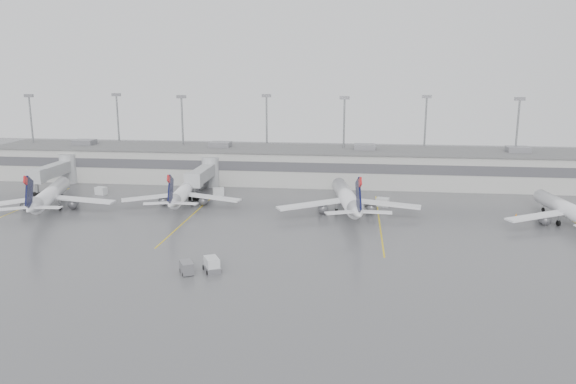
# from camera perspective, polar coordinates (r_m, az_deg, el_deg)

# --- Properties ---
(ground) EXTENTS (260.00, 260.00, 0.00)m
(ground) POSITION_cam_1_polar(r_m,az_deg,el_deg) (81.22, -2.61, -7.12)
(ground) COLOR #57575A
(ground) RESTS_ON ground
(terminal) EXTENTS (152.00, 17.00, 9.45)m
(terminal) POSITION_cam_1_polar(r_m,az_deg,el_deg) (135.97, 1.38, 2.77)
(terminal) COLOR #AEAFA9
(terminal) RESTS_ON ground
(light_masts) EXTENTS (142.40, 8.00, 20.60)m
(light_masts) POSITION_cam_1_polar(r_m,az_deg,el_deg) (140.56, 1.63, 6.33)
(light_masts) COLOR gray
(light_masts) RESTS_ON ground
(jet_bridge_left) EXTENTS (4.00, 17.20, 7.00)m
(jet_bridge_left) POSITION_cam_1_polar(r_m,az_deg,el_deg) (141.01, -22.22, 2.07)
(jet_bridge_left) COLOR #A0A3A5
(jet_bridge_left) RESTS_ON ground
(jet_bridge_right) EXTENTS (4.00, 17.20, 7.00)m
(jet_bridge_right) POSITION_cam_1_polar(r_m,az_deg,el_deg) (127.78, -8.34, 1.87)
(jet_bridge_right) COLOR #A0A3A5
(jet_bridge_right) RESTS_ON ground
(stand_markings) EXTENTS (105.25, 40.00, 0.01)m
(stand_markings) POSITION_cam_1_polar(r_m,az_deg,el_deg) (103.88, -0.44, -2.68)
(stand_markings) COLOR yellow
(stand_markings) RESTS_ON ground
(jet_far_left) EXTENTS (24.98, 28.39, 9.40)m
(jet_far_left) POSITION_cam_1_polar(r_m,az_deg,el_deg) (118.76, -23.14, -0.31)
(jet_far_left) COLOR white
(jet_far_left) RESTS_ON ground
(jet_mid_left) EXTENTS (23.85, 26.85, 8.70)m
(jet_mid_left) POSITION_cam_1_polar(r_m,az_deg,el_deg) (114.83, -10.62, -0.03)
(jet_mid_left) COLOR white
(jet_mid_left) RESTS_ON ground
(jet_mid_right) EXTENTS (26.97, 30.45, 9.90)m
(jet_mid_right) POSITION_cam_1_polar(r_m,az_deg,el_deg) (106.97, 6.05, -0.60)
(jet_mid_right) COLOR white
(jet_mid_right) RESTS_ON ground
(jet_far_right) EXTENTS (24.17, 27.26, 8.84)m
(jet_far_right) POSITION_cam_1_polar(r_m,az_deg,el_deg) (110.48, 26.65, -1.65)
(jet_far_right) COLOR white
(jet_far_right) RESTS_ON ground
(baggage_tug) EXTENTS (3.14, 3.63, 2.00)m
(baggage_tug) POSITION_cam_1_polar(r_m,az_deg,el_deg) (78.01, -7.74, -7.46)
(baggage_tug) COLOR silver
(baggage_tug) RESTS_ON ground
(baggage_cart) EXTENTS (2.56, 3.00, 1.68)m
(baggage_cart) POSITION_cam_1_polar(r_m,az_deg,el_deg) (77.74, -10.27, -7.55)
(baggage_cart) COLOR slate
(baggage_cart) RESTS_ON ground
(gse_uld_a) EXTENTS (2.66, 2.12, 1.65)m
(gse_uld_a) POSITION_cam_1_polar(r_m,az_deg,el_deg) (129.55, -18.46, 0.12)
(gse_uld_a) COLOR silver
(gse_uld_a) RESTS_ON ground
(gse_uld_b) EXTENTS (2.73, 2.23, 1.67)m
(gse_uld_b) POSITION_cam_1_polar(r_m,az_deg,el_deg) (122.86, -7.08, 0.03)
(gse_uld_b) COLOR silver
(gse_uld_b) RESTS_ON ground
(gse_uld_c) EXTENTS (2.80, 2.19, 1.76)m
(gse_uld_c) POSITION_cam_1_polar(r_m,az_deg,el_deg) (113.90, 9.60, -1.03)
(gse_uld_c) COLOR silver
(gse_uld_c) RESTS_ON ground
(gse_loader) EXTENTS (2.70, 3.82, 2.21)m
(gse_loader) POSITION_cam_1_polar(r_m,az_deg,el_deg) (129.51, -9.21, 0.74)
(gse_loader) COLOR slate
(gse_loader) RESTS_ON ground
(cone_a) EXTENTS (0.48, 0.48, 0.76)m
(cone_a) POSITION_cam_1_polar(r_m,az_deg,el_deg) (127.96, -24.79, -0.76)
(cone_a) COLOR orange
(cone_a) RESTS_ON ground
(cone_b) EXTENTS (0.38, 0.38, 0.61)m
(cone_b) POSITION_cam_1_polar(r_m,az_deg,el_deg) (117.11, -8.84, -0.92)
(cone_b) COLOR orange
(cone_b) RESTS_ON ground
(cone_c) EXTENTS (0.48, 0.48, 0.77)m
(cone_c) POSITION_cam_1_polar(r_m,az_deg,el_deg) (118.24, 9.88, -0.78)
(cone_c) COLOR orange
(cone_c) RESTS_ON ground
(cone_d) EXTENTS (0.46, 0.46, 0.73)m
(cone_d) POSITION_cam_1_polar(r_m,az_deg,el_deg) (112.82, 22.16, -2.20)
(cone_d) COLOR orange
(cone_d) RESTS_ON ground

